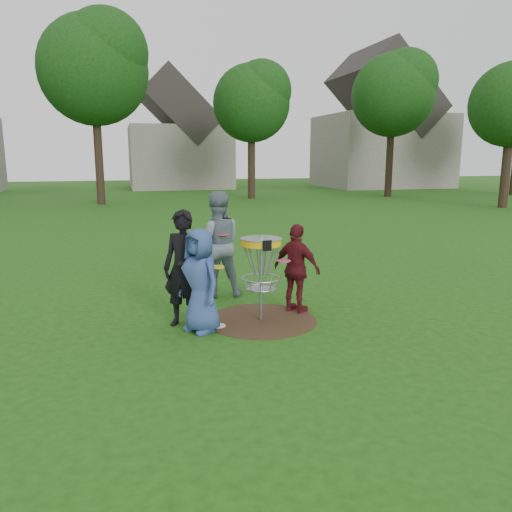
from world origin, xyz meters
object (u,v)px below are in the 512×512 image
object	(u,v)px
player_blue	(200,281)
player_black	(184,269)
disc_golf_basket	(261,258)
player_grey	(217,244)
player_maroon	(297,269)

from	to	relation	value
player_blue	player_black	distance (m)	0.39
disc_golf_basket	player_black	bearing A→B (deg)	176.87
player_grey	disc_golf_basket	size ratio (longest dim) A/B	1.43
disc_golf_basket	player_blue	bearing A→B (deg)	-166.54
player_black	player_maroon	distance (m)	1.93
player_blue	player_maroon	world-z (taller)	player_blue
player_maroon	disc_golf_basket	xyz separation A→B (m)	(-0.70, -0.27, 0.27)
player_black	player_grey	world-z (taller)	player_grey
player_blue	player_maroon	bearing A→B (deg)	75.46
player_blue	disc_golf_basket	xyz separation A→B (m)	(1.01, 0.24, 0.23)
player_maroon	player_black	bearing A→B (deg)	59.25
player_maroon	disc_golf_basket	bearing A→B (deg)	74.22
player_blue	disc_golf_basket	size ratio (longest dim) A/B	1.14
player_blue	disc_golf_basket	distance (m)	1.07
player_black	disc_golf_basket	bearing A→B (deg)	29.06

